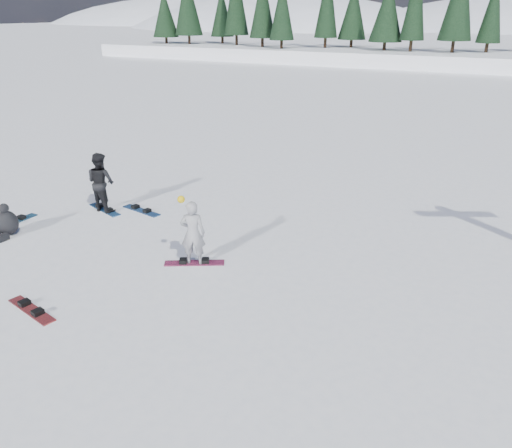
{
  "coord_description": "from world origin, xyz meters",
  "views": [
    {
      "loc": [
        7.08,
        -8.18,
        5.87
      ],
      "look_at": [
        2.13,
        1.75,
        1.1
      ],
      "focal_mm": 35.0,
      "sensor_mm": 36.0,
      "label": 1
    }
  ],
  "objects_px": {
    "snowboarder_woman": "(193,233)",
    "snowboard_loose_c": "(141,211)",
    "snowboard_loose_b": "(31,310)",
    "snowboarder_man": "(101,182)",
    "snowboard_loose_a": "(14,222)",
    "seated_rider": "(5,224)"
  },
  "relations": [
    {
      "from": "snowboarder_woman",
      "to": "snowboard_loose_c",
      "type": "height_order",
      "value": "snowboarder_woman"
    },
    {
      "from": "snowboarder_woman",
      "to": "snowboard_loose_c",
      "type": "relative_size",
      "value": 1.21
    },
    {
      "from": "snowboard_loose_b",
      "to": "snowboarder_man",
      "type": "bearing_deg",
      "value": 130.29
    },
    {
      "from": "snowboard_loose_a",
      "to": "snowboard_loose_c",
      "type": "xyz_separation_m",
      "value": [
        2.82,
        2.47,
        0.0
      ]
    },
    {
      "from": "snowboarder_woman",
      "to": "snowboard_loose_c",
      "type": "distance_m",
      "value": 4.22
    },
    {
      "from": "snowboarder_woman",
      "to": "snowboard_loose_a",
      "type": "xyz_separation_m",
      "value": [
        -6.29,
        -0.2,
        -0.83
      ]
    },
    {
      "from": "snowboarder_woman",
      "to": "snowboard_loose_a",
      "type": "distance_m",
      "value": 6.34
    },
    {
      "from": "seated_rider",
      "to": "snowboard_loose_a",
      "type": "xyz_separation_m",
      "value": [
        -0.62,
        0.72,
        -0.35
      ]
    },
    {
      "from": "snowboarder_man",
      "to": "seated_rider",
      "type": "height_order",
      "value": "snowboarder_man"
    },
    {
      "from": "seated_rider",
      "to": "snowboard_loose_a",
      "type": "distance_m",
      "value": 1.01
    },
    {
      "from": "snowboarder_man",
      "to": "snowboard_loose_c",
      "type": "xyz_separation_m",
      "value": [
        1.11,
        0.46,
        -0.92
      ]
    },
    {
      "from": "snowboarder_man",
      "to": "snowboard_loose_b",
      "type": "xyz_separation_m",
      "value": [
        2.64,
        -5.15,
        -0.92
      ]
    },
    {
      "from": "snowboard_loose_a",
      "to": "snowboard_loose_c",
      "type": "distance_m",
      "value": 3.75
    },
    {
      "from": "snowboard_loose_a",
      "to": "seated_rider",
      "type": "bearing_deg",
      "value": -137.16
    },
    {
      "from": "snowboard_loose_b",
      "to": "snowboard_loose_c",
      "type": "height_order",
      "value": "same"
    },
    {
      "from": "snowboarder_woman",
      "to": "snowboarder_man",
      "type": "xyz_separation_m",
      "value": [
        -4.57,
        1.81,
        0.09
      ]
    },
    {
      "from": "seated_rider",
      "to": "snowboard_loose_b",
      "type": "relative_size",
      "value": 0.79
    },
    {
      "from": "seated_rider",
      "to": "snowboard_loose_b",
      "type": "distance_m",
      "value": 4.47
    },
    {
      "from": "snowboard_loose_b",
      "to": "snowboard_loose_c",
      "type": "distance_m",
      "value": 5.82
    },
    {
      "from": "snowboard_loose_b",
      "to": "snowboard_loose_c",
      "type": "xyz_separation_m",
      "value": [
        -1.53,
        5.61,
        0.0
      ]
    },
    {
      "from": "seated_rider",
      "to": "snowboard_loose_b",
      "type": "bearing_deg",
      "value": -18.11
    },
    {
      "from": "snowboard_loose_b",
      "to": "seated_rider",
      "type": "bearing_deg",
      "value": 160.21
    }
  ]
}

